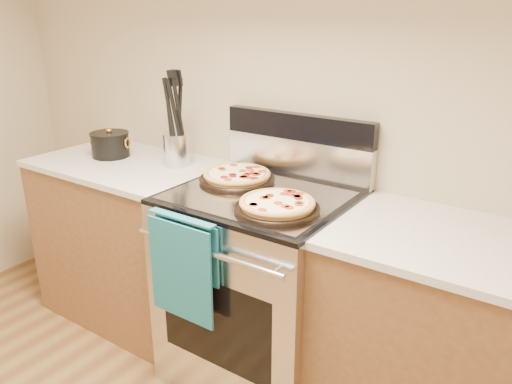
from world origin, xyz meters
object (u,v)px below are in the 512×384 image
Objects in this scene: range_body at (261,289)px; pepperoni_pizza_front at (277,205)px; pepperoni_pizza_back at (237,176)px; saucepan at (110,146)px; utensil_crock at (177,149)px.

pepperoni_pizza_front reaches higher than range_body.
pepperoni_pizza_back is at bearing 158.75° from range_body.
pepperoni_pizza_back is (-0.18, 0.07, 0.50)m from range_body.
range_body is 1.16m from saucepan.
range_body is at bearing -3.17° from saucepan.
utensil_crock is at bearing 11.34° from saucepan.
pepperoni_pizza_back is 0.45m from utensil_crock.
saucepan reaches higher than pepperoni_pizza_front.
pepperoni_pizza_back reaches higher than pepperoni_pizza_front.
saucepan is at bearing 171.11° from pepperoni_pizza_front.
pepperoni_pizza_back is 1.03× the size of pepperoni_pizza_front.
pepperoni_pizza_back is 1.71× the size of saucepan.
utensil_crock reaches higher than pepperoni_pizza_front.
pepperoni_pizza_front is 1.98× the size of utensil_crock.
saucepan is (-1.20, 0.19, 0.02)m from pepperoni_pizza_front.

